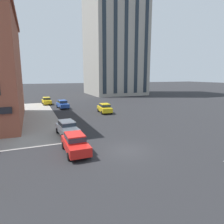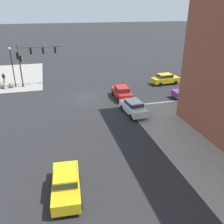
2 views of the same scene
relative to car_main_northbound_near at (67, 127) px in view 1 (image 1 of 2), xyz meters
The scene contains 7 objects.
ground_plane 7.90m from the car_main_northbound_near, 57.96° to the right, with size 320.00×320.00×0.00m, color #262628.
car_main_northbound_near is the anchor object (origin of this frame).
car_main_northbound_far 5.38m from the car_main_northbound_near, 92.50° to the right, with size 1.91×4.41×1.68m.
car_main_southbound_near 14.15m from the car_main_northbound_near, 52.25° to the left, with size 2.16×4.53×1.68m.
car_main_southbound_far 19.34m from the car_main_northbound_near, 82.92° to the left, with size 2.18×4.54×1.68m.
car_parked_curb 26.32m from the car_main_northbound_near, 90.48° to the left, with size 2.07×4.49×1.68m.
residential_tower_skyline_right 57.55m from the car_main_northbound_near, 60.90° to the left, with size 18.38×18.96×54.58m.
Camera 1 is at (-7.69, -15.08, 6.68)m, focal length 31.54 mm.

